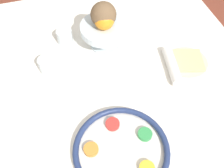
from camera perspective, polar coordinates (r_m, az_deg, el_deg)
dining_table at (r=1.28m, az=4.77°, el=-15.17°), size 1.57×1.04×0.78m
seder_plate at (r=0.85m, az=2.03°, el=-14.22°), size 0.31×0.31×0.03m
fruit_stand at (r=1.08m, az=-1.58°, el=11.62°), size 0.20×0.20×0.11m
orange_fruit at (r=1.03m, az=-1.73°, el=13.80°), size 0.08×0.08×0.08m
coconut at (r=1.04m, az=-1.87°, el=14.86°), size 0.10×0.10×0.10m
bread_plate at (r=1.10m, az=16.16°, el=4.76°), size 0.16×0.16×0.02m
napkin_roll at (r=1.05m, az=12.96°, el=3.92°), size 0.18×0.07×0.04m
cup_near at (r=1.05m, az=-13.92°, el=4.04°), size 0.07×0.07×0.06m
cup_mid at (r=1.14m, az=-10.26°, el=10.13°), size 0.07×0.07×0.06m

